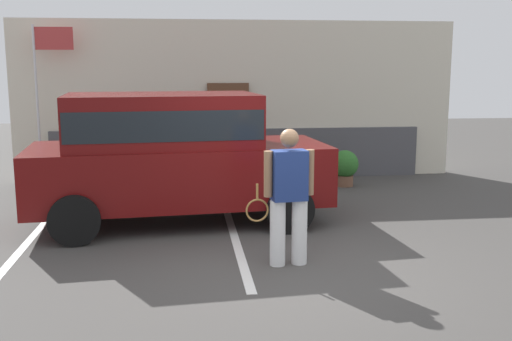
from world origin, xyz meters
name	(u,v)px	position (x,y,z in m)	size (l,w,h in m)	color
ground_plane	(286,271)	(0.00, 0.00, 0.00)	(40.00, 40.00, 0.00)	#423F3D
parking_stripe_0	(25,245)	(-3.45, 1.50, 0.00)	(0.12, 4.40, 0.01)	silver
parking_stripe_1	(235,238)	(-0.50, 1.50, 0.00)	(0.12, 4.40, 0.01)	silver
house_frontage	(238,105)	(0.00, 6.38, 1.62)	(9.64, 0.40, 3.44)	beige
parked_suv	(172,152)	(-1.39, 2.52, 1.15)	(4.75, 2.48, 2.05)	#590C0C
tennis_player_man	(288,195)	(0.07, 0.27, 0.89)	(0.90, 0.31, 1.72)	white
potted_plant_by_porch	(345,166)	(2.09, 5.08, 0.42)	(0.57, 0.57, 0.75)	brown
flag_pole	(45,76)	(-3.97, 5.83, 2.26)	(0.80, 0.05, 3.29)	silver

